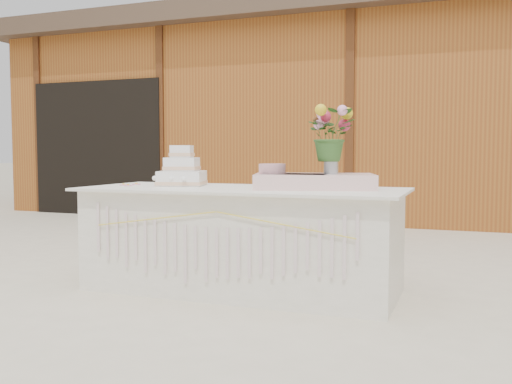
{
  "coord_description": "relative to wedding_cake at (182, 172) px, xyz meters",
  "views": [
    {
      "loc": [
        1.59,
        -3.92,
        1.04
      ],
      "look_at": [
        0.0,
        0.3,
        0.72
      ],
      "focal_mm": 40.0,
      "sensor_mm": 36.0,
      "label": 1
    }
  ],
  "objects": [
    {
      "name": "loose_flowers",
      "position": [
        -0.43,
        -0.1,
        -0.1
      ],
      "size": [
        0.18,
        0.35,
        0.02
      ],
      "primitive_type": null,
      "rotation": [
        0.0,
        0.0,
        -0.11
      ],
      "color": "pink",
      "rests_on": "cake_table"
    },
    {
      "name": "satin_runner",
      "position": [
        1.08,
        -0.01,
        -0.05
      ],
      "size": [
        0.96,
        0.71,
        0.11
      ],
      "primitive_type": "cube",
      "rotation": [
        0.0,
        0.0,
        0.28
      ],
      "color": "beige",
      "rests_on": "cake_table"
    },
    {
      "name": "wedding_cake",
      "position": [
        0.0,
        0.0,
        0.0
      ],
      "size": [
        0.43,
        0.43,
        0.32
      ],
      "rotation": [
        0.0,
        0.0,
        0.27
      ],
      "color": "white",
      "rests_on": "cake_table"
    },
    {
      "name": "cake_table",
      "position": [
        0.56,
        -0.11,
        -0.49
      ],
      "size": [
        2.4,
        1.0,
        0.77
      ],
      "color": "white",
      "rests_on": "ground"
    },
    {
      "name": "flower_vase",
      "position": [
        1.21,
        -0.01,
        0.07
      ],
      "size": [
        0.1,
        0.1,
        0.14
      ],
      "primitive_type": "cylinder",
      "color": "silver",
      "rests_on": "satin_runner"
    },
    {
      "name": "pink_cake_stand",
      "position": [
        0.78,
        -0.08,
        -0.01
      ],
      "size": [
        0.25,
        0.25,
        0.18
      ],
      "color": "white",
      "rests_on": "cake_table"
    },
    {
      "name": "ground",
      "position": [
        0.56,
        -0.11,
        -0.88
      ],
      "size": [
        80.0,
        80.0,
        0.0
      ],
      "primitive_type": "plane",
      "color": "beige",
      "rests_on": "ground"
    },
    {
      "name": "barn",
      "position": [
        0.54,
        5.89,
        0.8
      ],
      "size": [
        12.6,
        4.6,
        3.3
      ],
      "color": "brown",
      "rests_on": "ground"
    },
    {
      "name": "bouquet",
      "position": [
        1.21,
        -0.01,
        0.33
      ],
      "size": [
        0.4,
        0.37,
        0.37
      ],
      "primitive_type": "imported",
      "rotation": [
        0.0,
        0.0,
        0.27
      ],
      "color": "#305A24",
      "rests_on": "flower_vase"
    }
  ]
}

